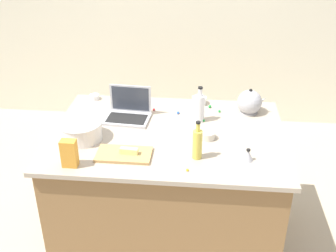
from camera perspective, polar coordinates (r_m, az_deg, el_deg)
The scene contains 21 objects.
ground_plane at distance 3.34m, azimuth 0.00°, elevation -14.48°, with size 12.00×12.00×0.00m, color #B7A88E.
wall_back at distance 4.57m, azimuth 2.53°, elevation 16.18°, with size 8.00×0.10×2.60m, color beige.
island_counter at distance 3.05m, azimuth 0.00°, elevation -8.26°, with size 1.55×1.10×0.90m.
laptop at distance 2.98m, azimuth -5.43°, elevation 1.92°, with size 0.33×0.25×0.22m.
mixing_bowl_large at distance 2.76m, azimuth -11.79°, elevation -0.52°, with size 0.28×0.28×0.12m.
bottle_oil at distance 2.49m, azimuth 4.03°, elevation -2.39°, with size 0.06×0.06×0.25m.
bottle_vinegar at distance 2.91m, azimuth 4.32°, elevation 2.54°, with size 0.07×0.07×0.26m.
kettle at distance 3.09m, azimuth 11.07°, elevation 3.16°, with size 0.21×0.18×0.20m.
cutting_board at distance 2.57m, azimuth -6.01°, elevation -3.85°, with size 0.33×0.19×0.02m, color tan.
butter_stick_left at distance 2.55m, azimuth -5.33°, elevation -3.38°, with size 0.11×0.04×0.04m, color #F4E58C.
ramekin_small at distance 3.32m, azimuth -9.96°, elevation 3.92°, with size 0.07×0.07×0.04m, color white.
ramekin_medium at distance 2.73m, azimuth 5.42°, elevation -1.27°, with size 0.10×0.10×0.05m, color beige.
ramekin_wide at distance 3.20m, azimuth 4.27°, elevation 3.49°, with size 0.11×0.11×0.05m, color white.
kitchen_timer at distance 2.54m, azimuth 10.83°, elevation -3.92°, with size 0.07×0.07×0.08m.
candy_bag at distance 2.49m, azimuth -13.30°, elevation -3.64°, with size 0.09×0.06×0.17m, color gold.
candy_0 at distance 3.04m, azimuth 1.38°, elevation 1.83°, with size 0.02×0.02×0.02m, color blue.
candy_1 at distance 3.09m, azimuth -1.94°, elevation 2.27°, with size 0.02×0.02×0.02m, color red.
candy_3 at distance 3.09m, azimuth 7.02°, elevation 2.02°, with size 0.02×0.02×0.02m, color green.
candy_4 at distance 2.95m, azimuth 4.88°, elevation 0.75°, with size 0.02×0.02×0.02m, color green.
candy_5 at distance 3.15m, azimuth 5.72°, elevation 2.67°, with size 0.02×0.02×0.02m, color green.
candy_6 at distance 2.42m, azimuth 2.66°, elevation -6.00°, with size 0.02×0.02×0.02m, color yellow.
Camera 1 is at (0.23, -2.43, 2.28)m, focal length 44.76 mm.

